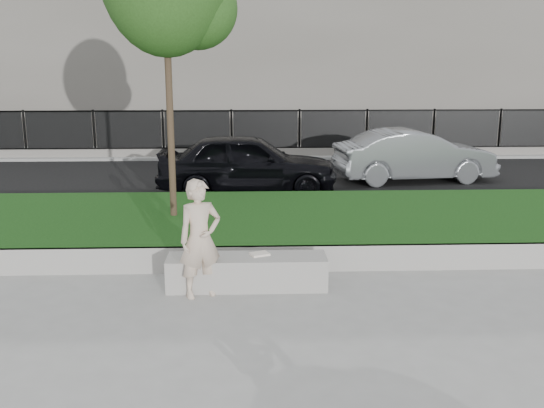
{
  "coord_description": "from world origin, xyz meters",
  "views": [
    {
      "loc": [
        -0.03,
        -7.62,
        3.08
      ],
      "look_at": [
        0.3,
        1.2,
        1.01
      ],
      "focal_mm": 40.0,
      "sensor_mm": 36.0,
      "label": 1
    }
  ],
  "objects_px": {
    "man": "(200,239)",
    "car_silver": "(414,155)",
    "car_dark": "(247,163)",
    "book": "(260,254)",
    "stone_bench": "(247,272)"
  },
  "relations": [
    {
      "from": "stone_bench",
      "to": "book",
      "type": "xyz_separation_m",
      "value": [
        0.18,
        0.06,
        0.24
      ]
    },
    {
      "from": "car_dark",
      "to": "car_silver",
      "type": "bearing_deg",
      "value": -71.91
    },
    {
      "from": "man",
      "to": "car_silver",
      "type": "bearing_deg",
      "value": 32.48
    },
    {
      "from": "stone_bench",
      "to": "book",
      "type": "height_order",
      "value": "book"
    },
    {
      "from": "stone_bench",
      "to": "man",
      "type": "relative_size",
      "value": 1.38
    },
    {
      "from": "car_dark",
      "to": "stone_bench",
      "type": "bearing_deg",
      "value": -178.91
    },
    {
      "from": "man",
      "to": "car_silver",
      "type": "distance_m",
      "value": 9.22
    },
    {
      "from": "car_dark",
      "to": "man",
      "type": "bearing_deg",
      "value": 175.61
    },
    {
      "from": "stone_bench",
      "to": "car_dark",
      "type": "distance_m",
      "value": 6.17
    },
    {
      "from": "book",
      "to": "car_silver",
      "type": "distance_m",
      "value": 8.51
    },
    {
      "from": "man",
      "to": "book",
      "type": "relative_size",
      "value": 6.34
    },
    {
      "from": "car_dark",
      "to": "car_silver",
      "type": "relative_size",
      "value": 1.03
    },
    {
      "from": "stone_bench",
      "to": "man",
      "type": "height_order",
      "value": "man"
    },
    {
      "from": "car_dark",
      "to": "car_silver",
      "type": "height_order",
      "value": "car_dark"
    },
    {
      "from": "stone_bench",
      "to": "car_silver",
      "type": "height_order",
      "value": "car_silver"
    }
  ]
}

